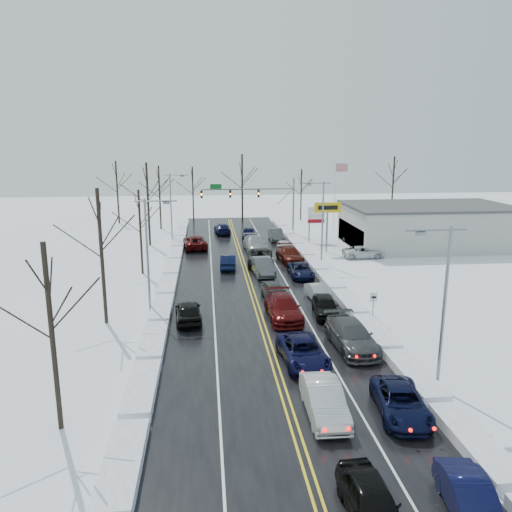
{
  "coord_description": "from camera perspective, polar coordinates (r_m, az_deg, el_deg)",
  "views": [
    {
      "loc": [
        -3.94,
        -41.93,
        13.32
      ],
      "look_at": [
        0.7,
        3.96,
        2.5
      ],
      "focal_mm": 35.0,
      "sensor_mm": 36.0,
      "label": 1
    }
  ],
  "objects": [
    {
      "name": "queued_car_1",
      "position": [
        26.16,
        7.73,
        -17.54
      ],
      "size": [
        1.79,
        4.94,
        1.62
      ],
      "primitive_type": "imported",
      "rotation": [
        0.0,
        0.0,
        -0.01
      ],
      "color": "silver",
      "rests_on": "ground"
    },
    {
      "name": "tree_left_a",
      "position": [
        24.09,
        -22.61,
        -4.83
      ],
      "size": [
        3.6,
        3.6,
        9.0
      ],
      "color": "#2D231C",
      "rests_on": "ground"
    },
    {
      "name": "tree_far_b",
      "position": [
        83.26,
        -7.25,
        8.25
      ],
      "size": [
        3.6,
        3.6,
        9.0
      ],
      "color": "#2D231C",
      "rests_on": "ground"
    },
    {
      "name": "queued_car_12",
      "position": [
        39.32,
        7.91,
        -6.73
      ],
      "size": [
        2.22,
        4.66,
        1.54
      ],
      "primitive_type": "imported",
      "rotation": [
        0.0,
        0.0,
        -0.09
      ],
      "color": "black",
      "rests_on": "ground"
    },
    {
      "name": "queued_car_6",
      "position": [
        54.22,
        0.49,
        -1.02
      ],
      "size": [
        3.28,
        6.1,
        1.63
      ],
      "primitive_type": "imported",
      "rotation": [
        0.0,
        0.0,
        -0.1
      ],
      "color": "black",
      "rests_on": "ground"
    },
    {
      "name": "oncoming_car_2",
      "position": [
        72.32,
        -3.86,
        2.56
      ],
      "size": [
        2.45,
        5.25,
        1.48
      ],
      "primitive_type": "imported",
      "rotation": [
        0.0,
        0.0,
        3.22
      ],
      "color": "black",
      "rests_on": "ground"
    },
    {
      "name": "road_surface",
      "position": [
        46.08,
        -0.62,
        -3.6
      ],
      "size": [
        14.0,
        84.0,
        0.01
      ],
      "primitive_type": "cube",
      "color": "black",
      "rests_on": "ground"
    },
    {
      "name": "tree_far_c",
      "position": [
        81.35,
        -1.59,
        9.23
      ],
      "size": [
        4.4,
        4.4,
        11.0
      ],
      "color": "#2D231C",
      "rests_on": "ground"
    },
    {
      "name": "used_vehicles_sign",
      "position": [
        66.3,
        6.89,
        4.43
      ],
      "size": [
        2.2,
        0.22,
        4.65
      ],
      "color": "slate",
      "rests_on": "ground"
    },
    {
      "name": "oncoming_car_3",
      "position": [
        38.04,
        -7.7,
        -7.42
      ],
      "size": [
        2.23,
        4.82,
        1.6
      ],
      "primitive_type": "imported",
      "rotation": [
        0.0,
        0.0,
        3.22
      ],
      "color": "black",
      "rests_on": "ground"
    },
    {
      "name": "oncoming_car_0",
      "position": [
        52.92,
        -3.19,
        -1.4
      ],
      "size": [
        1.88,
        4.6,
        1.48
      ],
      "primitive_type": "imported",
      "rotation": [
        0.0,
        0.0,
        3.07
      ],
      "color": "black",
      "rests_on": "ground"
    },
    {
      "name": "tree_left_d",
      "position": [
        64.62,
        -12.31,
        7.59
      ],
      "size": [
        4.2,
        4.2,
        10.5
      ],
      "color": "#2D231C",
      "rests_on": "ground"
    },
    {
      "name": "speed_limit_sign",
      "position": [
        37.89,
        13.28,
        -5.13
      ],
      "size": [
        0.55,
        0.09,
        2.35
      ],
      "color": "slate",
      "rests_on": "ground"
    },
    {
      "name": "queued_car_11",
      "position": [
        33.76,
        10.79,
        -10.28
      ],
      "size": [
        2.74,
        6.07,
        1.72
      ],
      "primitive_type": "imported",
      "rotation": [
        0.0,
        0.0,
        0.06
      ],
      "color": "#414446",
      "rests_on": "ground"
    },
    {
      "name": "tires_plus_sign",
      "position": [
        60.28,
        8.18,
        5.13
      ],
      "size": [
        3.2,
        0.34,
        6.0
      ],
      "color": "slate",
      "rests_on": "ground"
    },
    {
      "name": "oncoming_car_1",
      "position": [
        62.79,
        -6.97,
        0.86
      ],
      "size": [
        3.32,
        6.11,
        1.63
      ],
      "primitive_type": "imported",
      "rotation": [
        0.0,
        0.0,
        3.25
      ],
      "color": "#47090A",
      "rests_on": "ground"
    },
    {
      "name": "tree_left_c",
      "position": [
        50.9,
        -13.16,
        4.52
      ],
      "size": [
        3.4,
        3.4,
        8.5
      ],
      "color": "#2D231C",
      "rests_on": "ground"
    },
    {
      "name": "ground",
      "position": [
        44.17,
        -0.39,
        -4.35
      ],
      "size": [
        160.0,
        160.0,
        0.0
      ],
      "primitive_type": "plane",
      "color": "white",
      "rests_on": "ground"
    },
    {
      "name": "streetlight_ne",
      "position": [
        53.95,
        7.43,
        4.55
      ],
      "size": [
        3.2,
        0.25,
        9.0
      ],
      "color": "slate",
      "rests_on": "ground"
    },
    {
      "name": "flagpole",
      "position": [
        74.8,
        9.13,
        7.36
      ],
      "size": [
        1.87,
        1.2,
        10.0
      ],
      "color": "silver",
      "rests_on": "ground"
    },
    {
      "name": "parked_car_1",
      "position": [
        64.21,
        13.29,
        0.87
      ],
      "size": [
        2.41,
        4.88,
        1.37
      ],
      "primitive_type": "imported",
      "rotation": [
        0.0,
        0.0,
        0.11
      ],
      "color": "silver",
      "rests_on": "ground"
    },
    {
      "name": "tree_far_d",
      "position": [
        84.28,
        5.2,
        8.13
      ],
      "size": [
        3.4,
        3.4,
        8.5
      ],
      "color": "#2D231C",
      "rests_on": "ground"
    },
    {
      "name": "streetlight_nw",
      "position": [
        66.56,
        -9.54,
        6.11
      ],
      "size": [
        3.2,
        0.25,
        9.0
      ],
      "color": "slate",
      "rests_on": "ground"
    },
    {
      "name": "queued_car_3",
      "position": [
        38.39,
        3.11,
        -7.12
      ],
      "size": [
        2.52,
        5.93,
        1.71
      ],
      "primitive_type": "imported",
      "rotation": [
        0.0,
        0.0,
        0.02
      ],
      "color": "#4D0A0A",
      "rests_on": "ground"
    },
    {
      "name": "tree_left_b",
      "position": [
        37.26,
        -17.41,
        2.8
      ],
      "size": [
        4.0,
        4.0,
        10.0
      ],
      "color": "#2D231C",
      "rests_on": "ground"
    },
    {
      "name": "queued_car_14",
      "position": [
        49.8,
        5.14,
        -2.36
      ],
      "size": [
        2.31,
        4.84,
        1.33
      ],
      "primitive_type": "imported",
      "rotation": [
        0.0,
        0.0,
        -0.02
      ],
      "color": "black",
      "rests_on": "ground"
    },
    {
      "name": "tree_left_e",
      "position": [
        76.53,
        -11.0,
        7.95
      ],
      "size": [
        3.8,
        3.8,
        9.5
      ],
      "color": "#2D231C",
      "rests_on": "ground"
    },
    {
      "name": "queued_car_7",
      "position": [
        61.34,
        -0.15,
        0.66
      ],
      "size": [
        2.79,
        6.08,
        1.72
      ],
      "primitive_type": "imported",
      "rotation": [
        0.0,
        0.0,
        0.06
      ],
      "color": "#94979C",
      "rests_on": "ground"
    },
    {
      "name": "queued_car_5",
      "position": [
        50.38,
        0.74,
        -2.13
      ],
      "size": [
        2.25,
        5.34,
        1.72
      ],
      "primitive_type": "imported",
      "rotation": [
        0.0,
        0.0,
        0.08
      ],
      "color": "#46494B",
      "rests_on": "ground"
    },
    {
      "name": "queued_car_16",
      "position": [
        60.48,
        3.23,
        0.46
      ],
      "size": [
        1.93,
        4.17,
        1.38
      ],
      "primitive_type": "imported",
      "rotation": [
        0.0,
        0.0,
        -0.08
      ],
      "color": "silver",
      "rests_on": "ground"
    },
    {
      "name": "parked_car_2",
      "position": [
        68.22,
        10.45,
        1.72
      ],
      "size": [
        2.2,
        4.64,
        1.53
      ],
      "primitive_type": "imported",
      "rotation": [
        0.0,
        0.0,
        3.05
      ],
      "color": "black",
      "rests_on": "ground"
    },
    {
      "name": "queued_car_17",
      "position": [
        67.34,
        2.28,
        1.78
      ],
      "size": [
        1.75,
        4.83,
        1.59
      ],
      "primitive_type": "imported",
      "rotation": [
        0.0,
        0.0,
        -0.01
      ],
      "color": "#3E4143",
      "rests_on": "ground"
    },
    {
      "name": "tree_far_e",
      "position": [
        89.07,
        15.44,
        8.88
      ],
      "size": [
        4.2,
        4.2,
        10.5
      ],
      "color": "#2D231C",
      "rests_on": "ground"
    },
    {
      "name": "queued_car_13",
      "position": [
        42.76,
        7.15,
        -5.06
      ],
      "size": [
        1.83,
        4.15,
        1.33
      ],
      "primitive_type": "imported",
      "rotation": [
        0.0,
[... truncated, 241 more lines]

